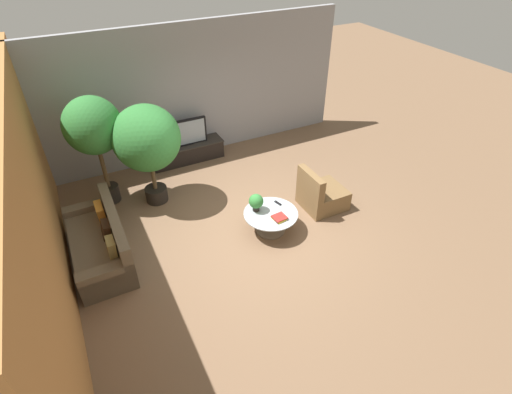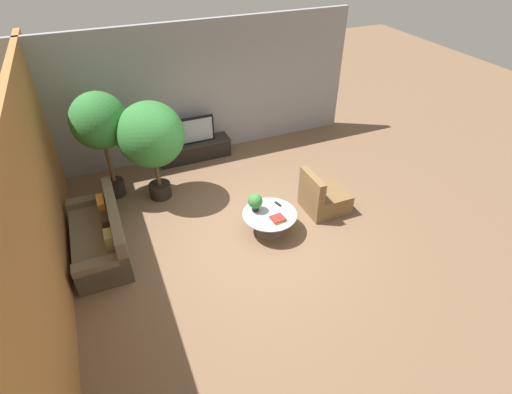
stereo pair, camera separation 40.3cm
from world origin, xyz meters
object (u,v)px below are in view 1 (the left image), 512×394
(armchair_wicker, at_px, (321,195))
(potted_palm_tall, at_px, (93,129))
(couch_by_wall, at_px, (101,244))
(potted_palm_corner, at_px, (147,140))
(media_console, at_px, (187,152))
(television, at_px, (185,133))
(potted_plant_tabletop, at_px, (256,202))
(coffee_table, at_px, (271,218))

(armchair_wicker, xyz_separation_m, potted_palm_tall, (-3.67, 2.09, 1.34))
(couch_by_wall, relative_size, potted_palm_corner, 0.96)
(media_console, relative_size, couch_by_wall, 0.86)
(television, relative_size, potted_plant_tabletop, 2.96)
(television, relative_size, potted_palm_tall, 0.46)
(coffee_table, distance_m, armchair_wicker, 1.24)
(media_console, bearing_deg, potted_plant_tabletop, -83.35)
(couch_by_wall, height_order, potted_palm_corner, potted_palm_corner)
(media_console, xyz_separation_m, potted_palm_tall, (-1.91, -0.81, 1.39))
(media_console, distance_m, coffee_table, 3.13)
(coffee_table, bearing_deg, potted_palm_tall, 136.95)
(coffee_table, distance_m, potted_palm_corner, 2.70)
(coffee_table, height_order, couch_by_wall, couch_by_wall)
(television, height_order, coffee_table, television)
(couch_by_wall, relative_size, potted_palm_tall, 0.89)
(television, distance_m, armchair_wicker, 3.42)
(media_console, xyz_separation_m, couch_by_wall, (-2.33, -2.40, 0.06))
(television, relative_size, armchair_wicker, 1.17)
(coffee_table, bearing_deg, media_console, 99.87)
(potted_palm_tall, bearing_deg, potted_palm_corner, -26.58)
(television, xyz_separation_m, couch_by_wall, (-2.33, -2.40, -0.43))
(media_console, distance_m, potted_palm_corner, 2.00)
(media_console, distance_m, television, 0.50)
(television, bearing_deg, potted_plant_tabletop, -83.35)
(potted_palm_tall, bearing_deg, television, 22.86)
(couch_by_wall, bearing_deg, potted_plant_tabletop, 79.48)
(television, bearing_deg, potted_palm_tall, -157.14)
(couch_by_wall, xyz_separation_m, armchair_wicker, (4.10, -0.50, -0.01))
(couch_by_wall, xyz_separation_m, potted_palm_tall, (0.42, 1.60, 1.33))
(media_console, height_order, armchair_wicker, armchair_wicker)
(potted_palm_corner, bearing_deg, couch_by_wall, -136.71)
(potted_palm_tall, relative_size, potted_palm_corner, 1.08)
(media_console, bearing_deg, television, -90.00)
(media_console, xyz_separation_m, potted_palm_corner, (-1.08, -1.22, 1.16))
(armchair_wicker, bearing_deg, media_console, 31.35)
(media_console, relative_size, coffee_table, 1.72)
(potted_palm_corner, height_order, potted_plant_tabletop, potted_palm_corner)
(couch_by_wall, bearing_deg, armchair_wicker, 83.05)
(media_console, bearing_deg, couch_by_wall, -134.12)
(coffee_table, distance_m, potted_plant_tabletop, 0.42)
(coffee_table, xyz_separation_m, potted_plant_tabletop, (-0.20, 0.19, 0.32))
(media_console, relative_size, television, 1.68)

